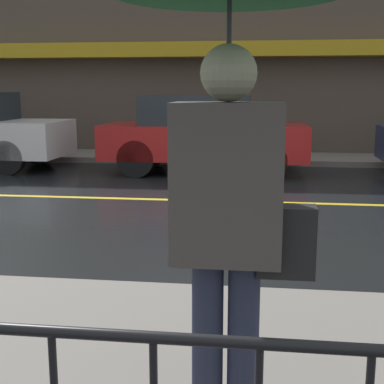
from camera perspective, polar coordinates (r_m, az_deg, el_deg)
The scene contains 6 objects.
ground_plane at distance 8.11m, azimuth 1.86°, elevation -0.96°, with size 80.00×80.00×0.00m, color black.
sidewalk_far at distance 12.73m, azimuth 3.85°, elevation 3.66°, with size 28.00×1.70×0.13m.
lane_marking at distance 8.11m, azimuth 1.86°, elevation -0.93°, with size 25.20×0.12×0.01m.
building_storefront at distance 13.66m, azimuth 4.27°, elevation 16.47°, with size 28.00×0.85×6.04m.
pedestrian at distance 2.18m, azimuth 4.10°, elevation 11.99°, with size 0.93×0.93×2.11m.
car_red at distance 10.78m, azimuth 1.18°, elevation 6.25°, with size 4.04×1.73×1.54m.
Camera 1 is at (0.74, -7.90, 1.67)m, focal length 50.00 mm.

